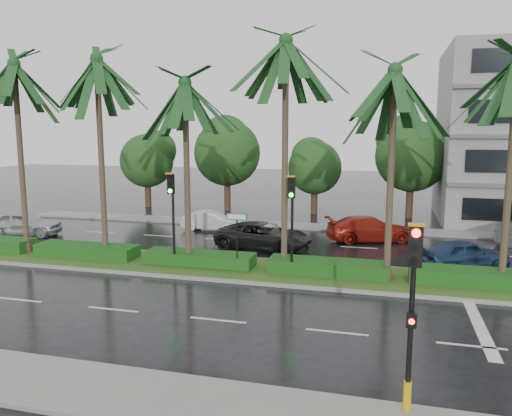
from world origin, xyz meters
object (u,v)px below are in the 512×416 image
(street_sign, at_px, (237,227))
(car_red, at_px, (370,229))
(car_silver, at_px, (24,223))
(car_white, at_px, (211,221))
(signal_median_left, at_px, (172,206))
(signal_near, at_px, (412,311))
(car_darkgrey, at_px, (263,236))
(car_blue, at_px, (465,254))

(street_sign, relative_size, car_red, 0.52)
(car_silver, distance_m, car_white, 11.43)
(street_sign, distance_m, car_silver, 15.72)
(signal_median_left, xyz_separation_m, car_silver, (-12.00, 4.69, -2.24))
(signal_near, height_order, car_darkgrey, signal_near)
(signal_near, distance_m, car_silver, 26.34)
(signal_median_left, relative_size, car_silver, 0.98)
(car_silver, relative_size, car_darkgrey, 0.85)
(signal_median_left, height_order, car_darkgrey, signal_median_left)
(street_sign, relative_size, car_blue, 0.64)
(car_silver, distance_m, car_darkgrey, 15.00)
(signal_near, relative_size, car_darkgrey, 0.83)
(signal_median_left, bearing_deg, car_blue, 15.89)
(car_blue, bearing_deg, car_red, 18.66)
(street_sign, bearing_deg, signal_median_left, -176.53)
(car_white, relative_size, car_red, 0.75)
(car_silver, relative_size, car_white, 1.19)
(car_darkgrey, bearing_deg, car_silver, 98.07)
(signal_median_left, xyz_separation_m, street_sign, (3.00, 0.18, -0.87))
(car_darkgrey, bearing_deg, car_blue, -91.04)
(signal_median_left, distance_m, car_darkgrey, 6.30)
(signal_median_left, relative_size, car_red, 0.87)
(car_blue, bearing_deg, street_sign, 84.78)
(car_darkgrey, height_order, car_blue, car_darkgrey)
(car_silver, xyz_separation_m, car_red, (20.50, 3.79, -0.03))
(car_darkgrey, bearing_deg, car_white, 54.01)
(signal_near, height_order, street_sign, signal_near)
(car_white, height_order, car_blue, car_blue)
(signal_near, xyz_separation_m, car_white, (-11.50, 18.89, -1.89))
(car_silver, distance_m, car_blue, 25.02)
(car_silver, relative_size, car_red, 0.89)
(signal_near, relative_size, car_silver, 0.98)
(signal_median_left, bearing_deg, signal_near, -44.09)
(car_silver, bearing_deg, car_white, -79.89)
(car_silver, bearing_deg, car_red, -92.67)
(car_silver, bearing_deg, street_sign, -119.88)
(signal_near, xyz_separation_m, car_blue, (3.00, 13.39, -1.81))
(car_darkgrey, bearing_deg, car_red, -51.41)
(street_sign, height_order, car_darkgrey, street_sign)
(car_darkgrey, xyz_separation_m, car_red, (5.50, 3.43, -0.00))
(signal_near, distance_m, signal_median_left, 13.93)
(signal_median_left, bearing_deg, street_sign, 3.47)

